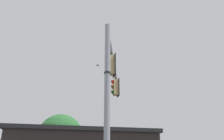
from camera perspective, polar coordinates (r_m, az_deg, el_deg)
The scene contains 7 objects.
signal_pole at distance 9.39m, azimuth -1.21°, elevation -9.00°, with size 0.24×0.24×7.70m, color gray.
mast_arm at distance 13.66m, azimuth 0.30°, elevation 1.64°, with size 0.17×0.17×6.66m, color gray.
traffic_light_nearest_pole at distance 11.97m, azimuth -0.33°, elevation 1.22°, with size 0.54×0.49×1.31m.
traffic_light_mid_inner at distance 15.31m, azimuth 0.82°, elevation -4.26°, with size 0.54×0.49×1.31m.
street_name_sign at distance 10.15m, azimuth -0.96°, elevation -1.44°, with size 1.24×0.52×0.22m.
bird_flying at distance 19.08m, azimuth -3.46°, elevation 1.16°, with size 0.35×0.25×0.08m.
tree_by_storefront at distance 24.29m, azimuth -12.57°, elevation -15.85°, with size 4.53×4.53×6.64m.
Camera 1 is at (-8.89, 1.98, 1.59)m, focal length 37.43 mm.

